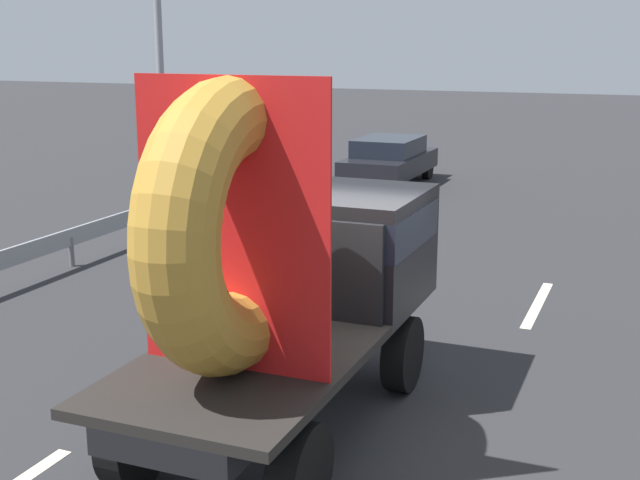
{
  "coord_description": "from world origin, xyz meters",
  "views": [
    {
      "loc": [
        3.12,
        -8.19,
        4.1
      ],
      "look_at": [
        -0.38,
        0.37,
        1.89
      ],
      "focal_mm": 47.17,
      "sensor_mm": 36.0,
      "label": 1
    }
  ],
  "objects": [
    {
      "name": "distant_sedan",
      "position": [
        -4.15,
        14.86,
        0.73
      ],
      "size": [
        1.79,
        4.17,
        1.36
      ],
      "color": "black",
      "rests_on": "ground_plane"
    },
    {
      "name": "flatbed_truck",
      "position": [
        -0.38,
        -0.4,
        1.82
      ],
      "size": [
        2.02,
        4.91,
        3.8
      ],
      "color": "black",
      "rests_on": "ground_plane"
    },
    {
      "name": "traffic_light",
      "position": [
        -6.84,
        7.25,
        4.23
      ],
      "size": [
        0.42,
        0.36,
        6.58
      ],
      "color": "gray",
      "rests_on": "ground_plane"
    },
    {
      "name": "lane_dash_left_far",
      "position": [
        -2.27,
        4.95,
        0.0
      ],
      "size": [
        0.16,
        2.45,
        0.01
      ],
      "primitive_type": "cube",
      "rotation": [
        0.0,
        0.0,
        1.57
      ],
      "color": "beige",
      "rests_on": "ground_plane"
    },
    {
      "name": "ground_plane",
      "position": [
        0.0,
        0.0,
        0.0
      ],
      "size": [
        120.0,
        120.0,
        0.0
      ],
      "primitive_type": "plane",
      "color": "#28282B"
    },
    {
      "name": "lane_dash_right_far",
      "position": [
        1.5,
        4.9,
        0.0
      ],
      "size": [
        0.16,
        2.51,
        0.01
      ],
      "primitive_type": "cube",
      "rotation": [
        0.0,
        0.0,
        1.57
      ],
      "color": "beige",
      "rests_on": "ground_plane"
    },
    {
      "name": "guardrail",
      "position": [
        -6.83,
        5.55,
        0.53
      ],
      "size": [
        0.1,
        12.55,
        0.71
      ],
      "color": "gray",
      "rests_on": "ground_plane"
    }
  ]
}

